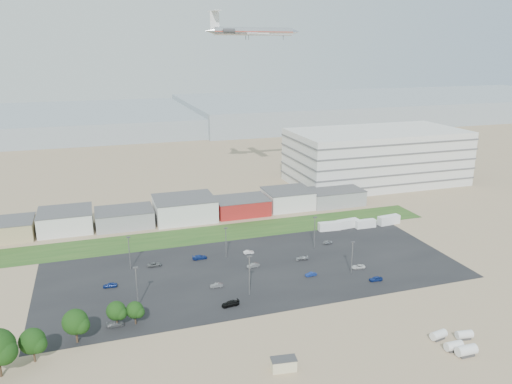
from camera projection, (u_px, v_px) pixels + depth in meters
name	position (u px, v px, depth m)	size (l,w,h in m)	color
ground	(260.00, 305.00, 125.17)	(700.00, 700.00, 0.00)	#8C7759
parking_lot	(254.00, 270.00, 144.91)	(120.00, 50.00, 0.01)	black
grass_strip	(212.00, 234.00, 172.58)	(160.00, 16.00, 0.02)	#214A1B
hills_backdrop	(186.00, 118.00, 423.12)	(700.00, 200.00, 9.00)	gray
building_row	(155.00, 211.00, 183.67)	(170.00, 20.00, 8.00)	silver
parking_garage	(376.00, 156.00, 235.34)	(80.00, 40.00, 25.00)	silver
portable_shed	(284.00, 364.00, 99.64)	(5.16, 2.68, 2.60)	beige
storage_tank_nw	(439.00, 335.00, 110.18)	(3.71, 1.86, 2.23)	silver
storage_tank_ne	(464.00, 334.00, 110.30)	(3.63, 1.82, 2.18)	silver
storage_tank_sw	(454.00, 346.00, 106.10)	(3.83, 1.92, 2.30)	silver
storage_tank_se	(466.00, 350.00, 104.23)	(4.37, 2.18, 2.62)	silver
box_trailer_a	(329.00, 226.00, 175.79)	(7.80, 2.44, 2.93)	silver
box_trailer_b	(348.00, 224.00, 178.35)	(7.96, 2.49, 2.99)	silver
box_trailer_c	(365.00, 224.00, 178.45)	(7.54, 2.36, 2.83)	silver
box_trailer_d	(389.00, 220.00, 181.79)	(8.44, 2.64, 3.17)	silver
tree_left	(33.00, 344.00, 101.42)	(5.65, 5.65, 8.48)	black
tree_mid	(75.00, 324.00, 108.03)	(5.96, 5.96, 8.94)	black
tree_right	(116.00, 313.00, 114.46)	(4.79, 4.79, 7.18)	black
tree_near	(135.00, 312.00, 115.63)	(4.30, 4.30, 6.45)	black
lightpole_front_l	(137.00, 287.00, 123.09)	(1.25, 0.52, 10.61)	slate
lightpole_front_m	(249.00, 276.00, 128.84)	(1.28, 0.53, 10.91)	slate
lightpole_front_r	(352.00, 258.00, 141.20)	(1.14, 0.48, 9.71)	slate
lightpole_back_l	(129.00, 253.00, 143.75)	(1.19, 0.50, 10.12)	slate
lightpole_back_m	(226.00, 243.00, 152.21)	(1.13, 0.47, 9.62)	slate
lightpole_back_r	(315.00, 232.00, 159.32)	(1.23, 0.51, 10.47)	slate
airliner	(254.00, 31.00, 206.68)	(41.79, 28.49, 12.35)	silver
parked_car_0	(358.00, 267.00, 145.65)	(1.80, 3.91, 1.09)	silver
parked_car_1	(311.00, 274.00, 140.75)	(1.16, 3.32, 1.09)	navy
parked_car_2	(376.00, 279.00, 137.81)	(1.50, 3.73, 1.27)	navy
parked_car_3	(230.00, 304.00, 124.47)	(1.84, 4.53, 1.31)	black
parked_car_4	(216.00, 285.00, 134.20)	(1.18, 3.39, 1.12)	#595B5E
parked_car_5	(110.00, 285.00, 134.17)	(1.51, 3.75, 1.28)	navy
parked_car_6	(200.00, 257.00, 151.95)	(1.83, 4.50, 1.31)	navy
parked_car_7	(253.00, 265.00, 146.27)	(1.32, 3.78, 1.24)	#595B5E
parked_car_8	(328.00, 242.00, 163.73)	(1.37, 3.40, 1.16)	#A5A5AA
parked_car_9	(155.00, 264.00, 147.06)	(1.89, 4.10, 1.14)	#595B5E
parked_car_10	(116.00, 324.00, 115.45)	(1.63, 4.01, 1.17)	#595B5E
parked_car_11	(249.00, 252.00, 156.01)	(1.14, 3.28, 1.08)	silver
parked_car_12	(302.00, 258.00, 151.47)	(1.59, 3.91, 1.13)	#A5A5AA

